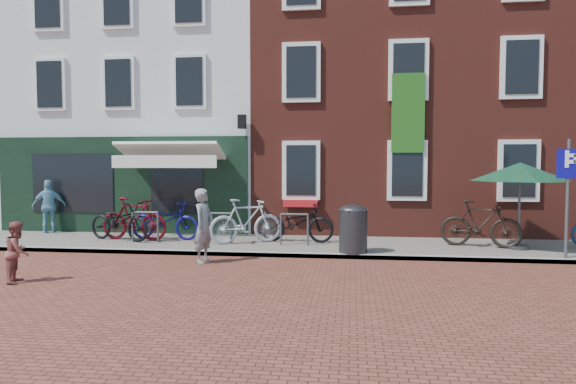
# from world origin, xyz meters

# --- Properties ---
(ground) EXTENTS (80.00, 80.00, 0.00)m
(ground) POSITION_xyz_m (0.00, 0.00, 0.00)
(ground) COLOR brown
(sidewalk) EXTENTS (24.00, 3.00, 0.10)m
(sidewalk) POSITION_xyz_m (1.00, 1.50, 0.05)
(sidewalk) COLOR slate
(sidewalk) RESTS_ON ground
(building_stucco) EXTENTS (8.00, 8.00, 9.00)m
(building_stucco) POSITION_xyz_m (-5.00, 7.00, 4.50)
(building_stucco) COLOR silver
(building_stucco) RESTS_ON ground
(building_brick_mid) EXTENTS (6.00, 8.00, 10.00)m
(building_brick_mid) POSITION_xyz_m (2.00, 7.00, 5.00)
(building_brick_mid) COLOR maroon
(building_brick_mid) RESTS_ON ground
(building_brick_right) EXTENTS (6.00, 8.00, 10.00)m
(building_brick_right) POSITION_xyz_m (8.00, 7.00, 5.00)
(building_brick_right) COLOR maroon
(building_brick_right) RESTS_ON ground
(litter_bin) EXTENTS (0.66, 0.66, 1.22)m
(litter_bin) POSITION_xyz_m (2.00, 0.30, 0.73)
(litter_bin) COLOR #2E2E30
(litter_bin) RESTS_ON sidewalk
(parking_sign) EXTENTS (0.50, 0.08, 2.64)m
(parking_sign) POSITION_xyz_m (6.70, 0.24, 1.81)
(parking_sign) COLOR #4C4C4F
(parking_sign) RESTS_ON sidewalk
(parasol) EXTENTS (2.38, 2.38, 2.23)m
(parasol) POSITION_xyz_m (6.03, 1.33, 2.08)
(parasol) COLOR #4C4C4F
(parasol) RESTS_ON sidewalk
(woman) EXTENTS (0.51, 0.67, 1.65)m
(woman) POSITION_xyz_m (-1.29, -0.81, 0.82)
(woman) COLOR gray
(woman) RESTS_ON ground
(boy) EXTENTS (0.57, 0.65, 1.14)m
(boy) POSITION_xyz_m (-4.19, -3.02, 0.57)
(boy) COLOR #934940
(boy) RESTS_ON ground
(cafe_person) EXTENTS (1.01, 0.79, 1.60)m
(cafe_person) POSITION_xyz_m (-7.12, 2.60, 0.90)
(cafe_person) COLOR #6AA5BC
(cafe_person) RESTS_ON sidewalk
(bicycle_0) EXTENTS (2.13, 1.31, 1.05)m
(bicycle_0) POSITION_xyz_m (-4.32, 1.40, 0.63)
(bicycle_0) COLOR black
(bicycle_0) RESTS_ON sidewalk
(bicycle_1) EXTENTS (2.00, 0.80, 1.17)m
(bicycle_1) POSITION_xyz_m (-3.94, 1.49, 0.69)
(bicycle_1) COLOR #51070F
(bicycle_1) RESTS_ON sidewalk
(bicycle_2) EXTENTS (2.07, 0.89, 1.05)m
(bicycle_2) POSITION_xyz_m (-3.16, 1.75, 0.63)
(bicycle_2) COLOR navy
(bicycle_2) RESTS_ON sidewalk
(bicycle_3) EXTENTS (1.99, 1.37, 1.17)m
(bicycle_3) POSITION_xyz_m (-0.80, 1.37, 0.69)
(bicycle_3) COLOR #B1B2B4
(bicycle_3) RESTS_ON sidewalk
(bicycle_4) EXTENTS (2.08, 0.93, 1.05)m
(bicycle_4) POSITION_xyz_m (0.49, 1.77, 0.63)
(bicycle_4) COLOR black
(bicycle_4) RESTS_ON sidewalk
(bicycle_5) EXTENTS (2.02, 1.09, 1.17)m
(bicycle_5) POSITION_xyz_m (5.17, 1.50, 0.69)
(bicycle_5) COLOR black
(bicycle_5) RESTS_ON sidewalk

